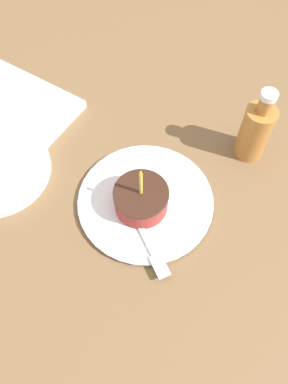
{
  "coord_description": "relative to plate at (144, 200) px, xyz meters",
  "views": [
    {
      "loc": [
        0.19,
        -0.3,
        0.66
      ],
      "look_at": [
        -0.0,
        0.01,
        0.04
      ],
      "focal_mm": 35.0,
      "sensor_mm": 36.0,
      "label": 1
    }
  ],
  "objects": [
    {
      "name": "ground_plane",
      "position": [
        0.0,
        -0.01,
        -0.03
      ],
      "size": [
        2.4,
        2.4,
        0.04
      ],
      "color": "brown",
      "rests_on": "ground"
    },
    {
      "name": "plate",
      "position": [
        0.0,
        0.0,
        0.0
      ],
      "size": [
        0.27,
        0.27,
        0.01
      ],
      "color": "silver",
      "rests_on": "ground_plane"
    },
    {
      "name": "cake_slice",
      "position": [
        0.0,
        -0.02,
        0.03
      ],
      "size": [
        0.11,
        0.11,
        0.13
      ],
      "color": "#99332D",
      "rests_on": "plate"
    },
    {
      "name": "fork",
      "position": [
        0.05,
        -0.07,
        0.01
      ],
      "size": [
        0.16,
        0.12,
        0.0
      ],
      "color": "silver",
      "rests_on": "plate"
    },
    {
      "name": "bottle",
      "position": [
        0.12,
        0.23,
        0.06
      ],
      "size": [
        0.06,
        0.06,
        0.17
      ],
      "color": "#B27233",
      "rests_on": "ground_plane"
    },
    {
      "name": "marble_board",
      "position": [
        -0.41,
        0.06,
        0.0
      ],
      "size": [
        0.32,
        0.18,
        0.02
      ],
      "color": "silver",
      "rests_on": "ground_plane"
    }
  ]
}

